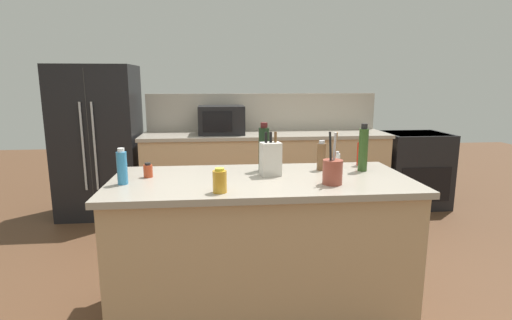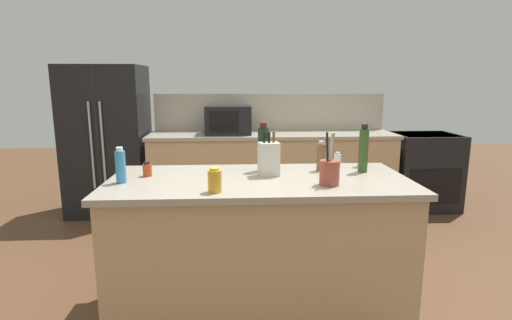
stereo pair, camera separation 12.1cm
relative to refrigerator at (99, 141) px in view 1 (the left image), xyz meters
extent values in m
plane|color=brown|center=(1.65, -2.25, -0.87)|extent=(14.00, 14.00, 0.00)
cube|color=tan|center=(1.95, -0.05, -0.42)|extent=(2.88, 0.62, 0.90)
cube|color=#9E9384|center=(1.95, -0.05, 0.05)|extent=(2.92, 0.66, 0.04)
cube|color=#B2A899|center=(1.95, 0.27, 0.30)|extent=(2.88, 0.03, 0.46)
cube|color=tan|center=(1.65, -2.25, -0.42)|extent=(1.87, 0.82, 0.90)
cube|color=#9E9384|center=(1.65, -2.25, 0.05)|extent=(1.93, 0.88, 0.04)
cube|color=black|center=(0.00, 0.00, 0.00)|extent=(0.89, 0.72, 1.73)
cube|color=#2D2D2D|center=(0.00, -0.36, 0.00)|extent=(0.01, 0.00, 1.64)
cylinder|color=#ADB2B7|center=(-0.06, -0.38, 0.00)|extent=(0.02, 0.02, 0.95)
cylinder|color=#ADB2B7|center=(0.06, -0.38, 0.00)|extent=(0.02, 0.02, 0.95)
cube|color=black|center=(3.82, -0.05, -0.41)|extent=(0.76, 0.64, 0.92)
cube|color=black|center=(3.82, -0.37, -0.52)|extent=(0.61, 0.01, 0.41)
cube|color=black|center=(3.82, -0.05, 0.04)|extent=(0.68, 0.58, 0.02)
cube|color=black|center=(1.42, -0.05, 0.24)|extent=(0.53, 0.38, 0.33)
cube|color=black|center=(1.37, -0.24, 0.24)|extent=(0.33, 0.01, 0.23)
cube|color=beige|center=(1.71, -2.17, 0.18)|extent=(0.14, 0.12, 0.22)
cylinder|color=black|center=(1.68, -2.18, 0.33)|extent=(0.02, 0.02, 0.07)
cylinder|color=black|center=(1.71, -2.17, 0.33)|extent=(0.02, 0.02, 0.07)
cylinder|color=brown|center=(1.75, -2.17, 0.33)|extent=(0.02, 0.02, 0.07)
cylinder|color=brown|center=(2.06, -2.44, 0.15)|extent=(0.12, 0.12, 0.15)
cylinder|color=olive|center=(2.07, -2.43, 0.30)|extent=(0.01, 0.05, 0.18)
cylinder|color=black|center=(2.04, -2.44, 0.30)|extent=(0.01, 0.05, 0.18)
cylinder|color=#B2B2B7|center=(2.06, -2.46, 0.30)|extent=(0.01, 0.03, 0.18)
cylinder|color=brown|center=(2.09, -2.05, 0.17)|extent=(0.06, 0.06, 0.19)
cylinder|color=#B2B2B7|center=(2.09, -2.05, 0.27)|extent=(0.04, 0.04, 0.02)
cylinder|color=#2D4C1E|center=(2.37, -2.11, 0.22)|extent=(0.06, 0.06, 0.29)
cylinder|color=black|center=(2.37, -2.11, 0.39)|extent=(0.04, 0.04, 0.04)
cylinder|color=#B73D1E|center=(0.91, -2.15, 0.12)|extent=(0.06, 0.06, 0.08)
cylinder|color=black|center=(0.91, -2.15, 0.16)|extent=(0.04, 0.04, 0.02)
cylinder|color=gold|center=(1.38, -2.56, 0.14)|extent=(0.08, 0.08, 0.13)
cylinder|color=gold|center=(1.38, -2.56, 0.21)|extent=(0.05, 0.05, 0.02)
cylinder|color=red|center=(2.42, -1.93, 0.16)|extent=(0.05, 0.05, 0.17)
cylinder|color=green|center=(2.42, -1.93, 0.26)|extent=(0.03, 0.03, 0.02)
cylinder|color=black|center=(1.69, -2.03, 0.22)|extent=(0.07, 0.07, 0.30)
cylinder|color=#4C1919|center=(1.69, -2.03, 0.39)|extent=(0.05, 0.05, 0.04)
cylinder|color=silver|center=(2.24, -1.94, 0.12)|extent=(0.05, 0.05, 0.09)
cylinder|color=#B2B2B7|center=(2.24, -1.94, 0.18)|extent=(0.03, 0.03, 0.02)
cylinder|color=#3384BC|center=(0.79, -2.32, 0.17)|extent=(0.06, 0.06, 0.20)
cylinder|color=white|center=(0.79, -2.32, 0.29)|extent=(0.04, 0.04, 0.02)
camera|label=1|loc=(1.37, -4.74, 0.69)|focal=28.00mm
camera|label=2|loc=(1.49, -4.75, 0.69)|focal=28.00mm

